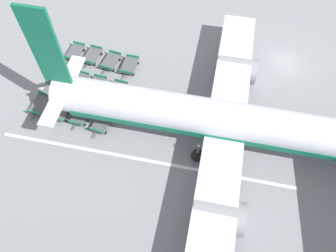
{
  "coord_description": "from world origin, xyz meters",
  "views": [
    {
      "loc": [
        27.48,
        -11.0,
        27.22
      ],
      "look_at": [
        10.55,
        -12.45,
        1.26
      ],
      "focal_mm": 35.0,
      "sensor_mm": 36.0,
      "label": 1
    }
  ],
  "objects": [
    {
      "name": "baggage_dolly_row_mid_b_col_b",
      "position": [
        5.64,
        -20.5,
        0.47
      ],
      "size": [
        3.32,
        1.93,
        0.92
      ],
      "color": "#515459",
      "rests_on": "ground_plane"
    },
    {
      "name": "airplane",
      "position": [
        10.85,
        -6.38,
        3.0
      ],
      "size": [
        30.3,
        38.38,
        12.79
      ],
      "color": "silver",
      "rests_on": "ground_plane"
    },
    {
      "name": "baggage_dolly_row_mid_a_col_a",
      "position": [
        1.26,
        -21.91,
        0.47
      ],
      "size": [
        3.32,
        2.06,
        0.92
      ],
      "color": "#515459",
      "rests_on": "ground_plane"
    },
    {
      "name": "ground_plane",
      "position": [
        0.0,
        0.0,
        0.0
      ],
      "size": [
        500.0,
        500.0,
        0.0
      ],
      "primitive_type": "plane",
      "color": "gray"
    },
    {
      "name": "baggage_dolly_row_far_col_c",
      "position": [
        10.12,
        -18.96,
        0.47
      ],
      "size": [
        3.32,
        2.09,
        0.92
      ],
      "color": "#515459",
      "rests_on": "ground_plane"
    },
    {
      "name": "baggage_dolly_row_mid_a_col_b",
      "position": [
        5.23,
        -22.57,
        0.47
      ],
      "size": [
        3.32,
        2.09,
        0.92
      ],
      "color": "#515459",
      "rests_on": "ground_plane"
    },
    {
      "name": "baggage_dolly_row_near_col_c",
      "position": [
        8.51,
        -25.76,
        0.47
      ],
      "size": [
        3.31,
        1.9,
        0.92
      ],
      "color": "#515459",
      "rests_on": "ground_plane"
    },
    {
      "name": "baggage_dolly_row_near_col_a",
      "position": [
        0.85,
        -24.01,
        0.47
      ],
      "size": [
        3.32,
        2.0,
        0.92
      ],
      "color": "#515459",
      "rests_on": "ground_plane"
    },
    {
      "name": "stand_guidance_stripe",
      "position": [
        13.67,
        -14.46,
        0.0
      ],
      "size": [
        3.61,
        27.88,
        0.01
      ],
      "color": "white",
      "rests_on": "ground_plane"
    },
    {
      "name": "baggage_dolly_row_far_col_a",
      "position": [
        2.39,
        -17.45,
        0.47
      ],
      "size": [
        3.31,
        1.91,
        0.92
      ],
      "color": "#515459",
      "rests_on": "ground_plane"
    },
    {
      "name": "baggage_dolly_row_far_col_b",
      "position": [
        6.16,
        -18.2,
        0.47
      ],
      "size": [
        3.32,
        2.03,
        0.92
      ],
      "color": "#515459",
      "rests_on": "ground_plane"
    },
    {
      "name": "baggage_dolly_row_mid_b_col_a",
      "position": [
        1.94,
        -19.65,
        0.47
      ],
      "size": [
        3.32,
        2.11,
        0.92
      ],
      "color": "#515459",
      "rests_on": "ground_plane"
    },
    {
      "name": "baggage_dolly_row_mid_a_col_c",
      "position": [
        9.08,
        -23.36,
        0.47
      ],
      "size": [
        3.32,
        1.91,
        0.92
      ],
      "color": "#515459",
      "rests_on": "ground_plane"
    },
    {
      "name": "baggage_dolly_row_mid_b_col_c",
      "position": [
        9.4,
        -21.27,
        0.47
      ],
      "size": [
        3.32,
        1.98,
        0.92
      ],
      "color": "#515459",
      "rests_on": "ground_plane"
    },
    {
      "name": "baggage_dolly_row_near_col_b",
      "position": [
        4.74,
        -24.87,
        0.47
      ],
      "size": [
        3.32,
        2.12,
        0.92
      ],
      "color": "#515459",
      "rests_on": "ground_plane"
    }
  ]
}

